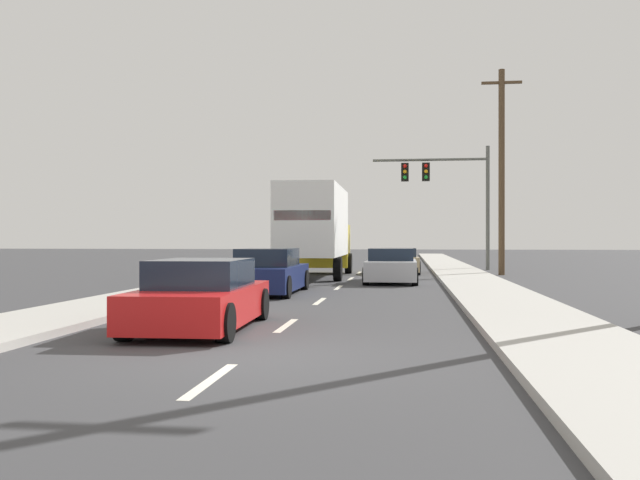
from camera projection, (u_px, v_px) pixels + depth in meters
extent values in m
plane|color=#3D3D3F|center=(361.00, 271.00, 34.26)|extent=(140.00, 140.00, 0.00)
cube|color=#B2AFA8|center=(464.00, 276.00, 28.70)|extent=(2.36, 80.00, 0.14)
cube|color=#B2AFA8|center=(247.00, 274.00, 29.90)|extent=(2.36, 80.00, 0.14)
cube|color=silver|center=(211.00, 380.00, 7.84)|extent=(0.14, 2.00, 0.01)
cube|color=silver|center=(286.00, 325.00, 12.80)|extent=(0.14, 2.00, 0.01)
cube|color=silver|center=(320.00, 301.00, 17.76)|extent=(0.14, 2.00, 0.01)
cube|color=silver|center=(339.00, 288.00, 22.72)|extent=(0.14, 2.00, 0.01)
cube|color=silver|center=(351.00, 279.00, 27.68)|extent=(0.14, 2.00, 0.01)
cube|color=silver|center=(359.00, 273.00, 32.64)|extent=(0.14, 2.00, 0.01)
cube|color=silver|center=(365.00, 268.00, 37.60)|extent=(0.14, 2.00, 0.01)
cube|color=silver|center=(370.00, 265.00, 42.56)|extent=(0.14, 2.00, 0.01)
cube|color=silver|center=(374.00, 262.00, 47.52)|extent=(0.14, 2.00, 0.01)
cube|color=silver|center=(377.00, 260.00, 52.48)|extent=(0.14, 2.00, 0.01)
cube|color=silver|center=(379.00, 258.00, 57.44)|extent=(0.14, 2.00, 0.01)
cube|color=white|center=(314.00, 222.00, 27.68)|extent=(2.40, 6.83, 2.82)
cube|color=red|center=(302.00, 215.00, 24.32)|extent=(2.09, 0.07, 0.36)
cube|color=yellow|center=(325.00, 246.00, 32.10)|extent=(2.25, 2.12, 2.01)
cylinder|color=black|center=(302.00, 263.00, 32.23)|extent=(0.31, 0.96, 0.96)
cylinder|color=black|center=(349.00, 263.00, 31.98)|extent=(0.31, 0.96, 0.96)
cylinder|color=black|center=(282.00, 269.00, 26.46)|extent=(0.31, 0.96, 0.96)
cylinder|color=black|center=(338.00, 269.00, 26.20)|extent=(0.31, 0.96, 0.96)
cube|color=#141E4C|center=(269.00, 277.00, 20.31)|extent=(1.80, 4.40, 0.69)
cube|color=#192333|center=(268.00, 257.00, 20.14)|extent=(1.58, 2.19, 0.53)
cylinder|color=black|center=(254.00, 279.00, 22.05)|extent=(0.22, 0.64, 0.64)
cylinder|color=black|center=(304.00, 280.00, 21.83)|extent=(0.22, 0.64, 0.64)
cylinder|color=black|center=(228.00, 286.00, 18.79)|extent=(0.22, 0.64, 0.64)
cylinder|color=black|center=(286.00, 287.00, 18.57)|extent=(0.22, 0.64, 0.64)
cube|color=red|center=(201.00, 304.00, 12.29)|extent=(1.88, 4.20, 0.63)
cube|color=#192333|center=(202.00, 273.00, 12.33)|extent=(1.62, 2.13, 0.50)
cylinder|color=black|center=(182.00, 303.00, 13.89)|extent=(0.24, 0.65, 0.64)
cylinder|color=black|center=(261.00, 304.00, 13.72)|extent=(0.24, 0.65, 0.64)
cylinder|color=black|center=(125.00, 321.00, 10.85)|extent=(0.24, 0.65, 0.64)
cylinder|color=black|center=(225.00, 323.00, 10.68)|extent=(0.24, 0.65, 0.64)
cube|color=tan|center=(398.00, 263.00, 32.17)|extent=(1.95, 4.42, 0.66)
cube|color=#192333|center=(398.00, 252.00, 32.15)|extent=(1.67, 2.21, 0.40)
cylinder|color=black|center=(381.00, 265.00, 33.88)|extent=(0.24, 0.65, 0.64)
cylinder|color=black|center=(415.00, 265.00, 33.71)|extent=(0.24, 0.65, 0.64)
cylinder|color=black|center=(380.00, 268.00, 30.62)|extent=(0.24, 0.65, 0.64)
cylinder|color=black|center=(418.00, 268.00, 30.45)|extent=(0.24, 0.65, 0.64)
cube|color=#B7BABF|center=(391.00, 269.00, 25.48)|extent=(1.86, 4.53, 0.70)
cube|color=#192333|center=(391.00, 254.00, 25.24)|extent=(1.63, 1.95, 0.46)
cylinder|color=black|center=(371.00, 272.00, 27.29)|extent=(0.22, 0.64, 0.64)
cylinder|color=black|center=(414.00, 272.00, 27.08)|extent=(0.22, 0.64, 0.64)
cylinder|color=black|center=(366.00, 276.00, 23.89)|extent=(0.22, 0.64, 0.64)
cylinder|color=black|center=(415.00, 277.00, 23.67)|extent=(0.22, 0.64, 0.64)
cylinder|color=#595B56|center=(488.00, 208.00, 35.51)|extent=(0.20, 0.20, 6.55)
cylinder|color=#595B56|center=(430.00, 160.00, 35.89)|extent=(6.05, 0.14, 0.14)
cube|color=black|center=(426.00, 172.00, 35.92)|extent=(0.40, 0.56, 0.95)
sphere|color=red|center=(426.00, 166.00, 35.61)|extent=(0.20, 0.20, 0.20)
sphere|color=orange|center=(426.00, 171.00, 35.61)|extent=(0.20, 0.20, 0.20)
sphere|color=green|center=(426.00, 177.00, 35.61)|extent=(0.20, 0.20, 0.20)
cube|color=black|center=(405.00, 172.00, 36.06)|extent=(0.40, 0.56, 0.95)
sphere|color=red|center=(405.00, 166.00, 35.75)|extent=(0.20, 0.20, 0.20)
sphere|color=orange|center=(405.00, 172.00, 35.75)|extent=(0.20, 0.20, 0.20)
sphere|color=green|center=(405.00, 177.00, 35.75)|extent=(0.20, 0.20, 0.20)
cylinder|color=brown|center=(502.00, 172.00, 30.64)|extent=(0.28, 0.28, 9.36)
cube|color=brown|center=(502.00, 83.00, 30.64)|extent=(1.80, 0.12, 0.12)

